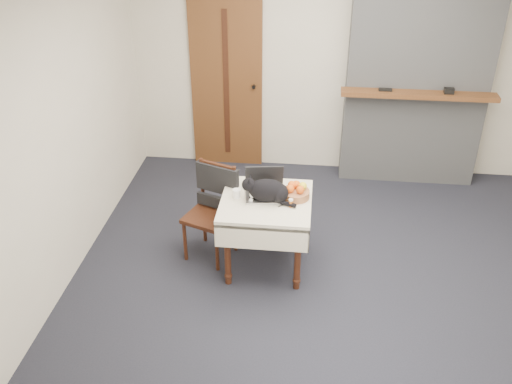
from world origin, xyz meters
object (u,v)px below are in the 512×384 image
Objects in this scene: fruit_basket at (296,192)px; chair at (214,198)px; laptop at (265,189)px; cream_jar at (237,194)px; side_table at (266,211)px; cat at (268,191)px; pill_bottle at (291,203)px; door at (227,84)px.

fruit_basket is 0.77m from chair.
cream_jar is at bearing -171.43° from laptop.
cat reaches higher than side_table.
pill_bottle is (0.20, -0.07, -0.06)m from cat.
door reaches higher than fruit_basket.
side_table is 0.31m from fruit_basket.
cat reaches higher than cream_jar.
side_table is (0.65, -2.00, -0.41)m from door.
cream_jar is at bearing 173.85° from cat.
chair is at bearing 158.17° from cat.
cat is (0.04, -0.10, 0.04)m from laptop.
side_table is 3.25× the size of fruit_basket.
pill_bottle is 0.78m from chair.
pill_bottle is at bearing -67.39° from door.
pill_bottle is (0.48, -0.10, 0.00)m from cream_jar.
fruit_basket is 0.27× the size of chair.
side_table is 10.03× the size of cream_jar.
cat is 0.25m from fruit_basket.
chair is at bearing 158.98° from pill_bottle.
pill_bottle is (0.22, -0.09, 0.15)m from side_table.
fruit_basket is (0.03, 0.16, 0.02)m from pill_bottle.
side_table is at bearing -71.91° from door.
door is at bearing 115.71° from chair.
chair reaches higher than cream_jar.
door is 2.04m from cream_jar.
side_table is 0.22m from cat.
laptop is 0.41× the size of chair.
chair is (-0.51, 0.20, -0.22)m from cat.
pill_bottle is at bearing -12.01° from cream_jar.
door is 2.14m from side_table.
cream_jar is at bearing -78.81° from door.
cream_jar is at bearing -15.65° from chair.
cream_jar is (-0.26, 0.01, 0.15)m from side_table.
pill_bottle reaches higher than side_table.
cat reaches higher than chair.
door reaches higher than side_table.
fruit_basket is at bearing 15.55° from side_table.
cream_jar is 1.02× the size of pill_bottle.
fruit_basket is (0.23, 0.09, -0.05)m from cat.
cat is (0.67, -2.02, -0.20)m from door.
laptop is (-0.02, 0.08, 0.17)m from side_table.
cat is 0.22m from pill_bottle.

